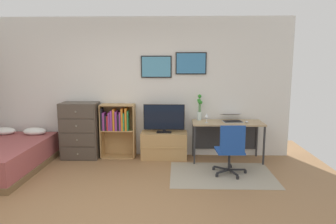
% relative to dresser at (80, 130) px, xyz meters
% --- Properties ---
extents(ground_plane, '(7.20, 7.20, 0.00)m').
position_rel_dresser_xyz_m(ground_plane, '(1.00, -2.15, -0.54)').
color(ground_plane, '#936B44').
extents(wall_back_with_posters, '(6.12, 0.09, 2.70)m').
position_rel_dresser_xyz_m(wall_back_with_posters, '(1.01, 0.27, 0.81)').
color(wall_back_with_posters, silver).
rests_on(wall_back_with_posters, ground_plane).
extents(area_rug, '(1.70, 1.20, 0.01)m').
position_rel_dresser_xyz_m(area_rug, '(2.61, -0.85, -0.54)').
color(area_rug, '#9E937F').
rests_on(area_rug, ground_plane).
extents(dresser, '(0.70, 0.46, 1.08)m').
position_rel_dresser_xyz_m(dresser, '(0.00, 0.00, 0.00)').
color(dresser, '#4C4238').
rests_on(dresser, ground_plane).
extents(bookshelf, '(0.66, 0.30, 1.04)m').
position_rel_dresser_xyz_m(bookshelf, '(0.70, 0.06, 0.10)').
color(bookshelf, tan).
rests_on(bookshelf, ground_plane).
extents(tv_stand, '(0.87, 0.41, 0.52)m').
position_rel_dresser_xyz_m(tv_stand, '(1.62, 0.02, -0.28)').
color(tv_stand, tan).
rests_on(tv_stand, ground_plane).
extents(television, '(0.78, 0.16, 0.54)m').
position_rel_dresser_xyz_m(television, '(1.62, -0.01, 0.24)').
color(television, black).
rests_on(television, tv_stand).
extents(desk, '(1.31, 0.56, 0.74)m').
position_rel_dresser_xyz_m(desk, '(2.81, 0.01, 0.06)').
color(desk, tan).
rests_on(desk, ground_plane).
extents(office_chair, '(0.56, 0.58, 0.86)m').
position_rel_dresser_xyz_m(office_chair, '(2.74, -0.87, -0.08)').
color(office_chair, '#232326').
rests_on(office_chair, ground_plane).
extents(laptop, '(0.40, 0.42, 0.16)m').
position_rel_dresser_xyz_m(laptop, '(2.90, -0.00, 0.26)').
color(laptop, '#B7B7BC').
rests_on(laptop, desk).
extents(computer_mouse, '(0.06, 0.10, 0.03)m').
position_rel_dresser_xyz_m(computer_mouse, '(3.15, -0.12, 0.21)').
color(computer_mouse, silver).
rests_on(computer_mouse, desk).
extents(bamboo_vase, '(0.10, 0.11, 0.50)m').
position_rel_dresser_xyz_m(bamboo_vase, '(2.30, 0.11, 0.43)').
color(bamboo_vase, silver).
rests_on(bamboo_vase, desk).
extents(wine_glass, '(0.07, 0.07, 0.18)m').
position_rel_dresser_xyz_m(wine_glass, '(2.41, -0.16, 0.33)').
color(wine_glass, silver).
rests_on(wine_glass, desk).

